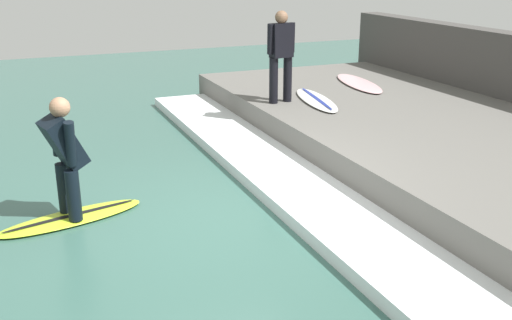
{
  "coord_description": "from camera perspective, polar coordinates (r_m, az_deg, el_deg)",
  "views": [
    {
      "loc": [
        -2.18,
        -6.4,
        3.06
      ],
      "look_at": [
        0.5,
        0.0,
        0.7
      ],
      "focal_mm": 42.0,
      "sensor_mm": 36.0,
      "label": 1
    }
  ],
  "objects": [
    {
      "name": "ground_plane",
      "position": [
        7.42,
        -3.59,
        -5.61
      ],
      "size": [
        28.0,
        28.0,
        0.0
      ],
      "primitive_type": "plane",
      "color": "#386056"
    },
    {
      "name": "surfboard_spare",
      "position": [
        12.7,
        9.75,
        7.24
      ],
      "size": [
        0.98,
        2.16,
        0.06
      ],
      "color": "beige",
      "rests_on": "concrete_ledge"
    },
    {
      "name": "surfer_riding",
      "position": [
        7.41,
        -17.77,
        0.72
      ],
      "size": [
        0.57,
        0.67,
        1.48
      ],
      "color": "black",
      "rests_on": "surfboard_riding"
    },
    {
      "name": "concrete_ledge",
      "position": [
        9.33,
        20.31,
        0.21
      ],
      "size": [
        4.4,
        12.96,
        0.55
      ],
      "primitive_type": "cube",
      "color": "#66635E",
      "rests_on": "ground_plane"
    },
    {
      "name": "surfboard_waiting_near",
      "position": [
        11.07,
        5.75,
        5.73
      ],
      "size": [
        0.85,
        2.03,
        0.07
      ],
      "color": "white",
      "rests_on": "concrete_ledge"
    },
    {
      "name": "surfer_waiting_near",
      "position": [
        10.8,
        2.4,
        10.27
      ],
      "size": [
        0.55,
        0.3,
        1.63
      ],
      "color": "black",
      "rests_on": "concrete_ledge"
    },
    {
      "name": "surfboard_riding",
      "position": [
        7.7,
        -17.16,
        -5.27
      ],
      "size": [
        1.88,
        0.94,
        0.07
      ],
      "color": "#BFE02D",
      "rests_on": "ground_plane"
    },
    {
      "name": "wave_foam_crest",
      "position": [
        7.85,
        5.1,
        -3.58
      ],
      "size": [
        1.11,
        12.31,
        0.17
      ],
      "primitive_type": "cube",
      "color": "white",
      "rests_on": "ground_plane"
    }
  ]
}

